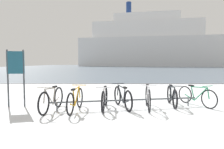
{
  "coord_description": "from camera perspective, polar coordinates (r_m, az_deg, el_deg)",
  "views": [
    {
      "loc": [
        -1.6,
        -3.54,
        1.49
      ],
      "look_at": [
        -1.64,
        5.65,
        0.92
      ],
      "focal_mm": 31.02,
      "sensor_mm": 36.0,
      "label": 1
    }
  ],
  "objects": [
    {
      "name": "bicycle_6",
      "position": [
        7.33,
        23.61,
        -5.81
      ],
      "size": [
        0.77,
        1.5,
        0.74
      ],
      "color": "black",
      "rests_on": "ground"
    },
    {
      "name": "bike_rack",
      "position": [
        6.3,
        4.29,
        -7.62
      ],
      "size": [
        4.76,
        0.91,
        0.31
      ],
      "color": "#4C5156",
      "rests_on": "ground"
    },
    {
      "name": "ground",
      "position": [
        57.48,
        1.9,
        2.01
      ],
      "size": [
        80.0,
        132.0,
        0.08
      ],
      "color": "silver"
    },
    {
      "name": "bicycle_0",
      "position": [
        6.26,
        -17.32,
        -7.02
      ],
      "size": [
        0.46,
        1.72,
        0.8
      ],
      "color": "black",
      "rests_on": "ground"
    },
    {
      "name": "bicycle_5",
      "position": [
        7.0,
        17.24,
        -6.1
      ],
      "size": [
        0.46,
        1.6,
        0.74
      ],
      "color": "black",
      "rests_on": "ground"
    },
    {
      "name": "ferry_ship",
      "position": [
        78.49,
        10.64,
        8.62
      ],
      "size": [
        56.15,
        20.86,
        25.46
      ],
      "color": "silver",
      "rests_on": "ground"
    },
    {
      "name": "info_sign",
      "position": [
        7.2,
        -26.53,
        1.62
      ],
      "size": [
        0.54,
        0.16,
        1.92
      ],
      "color": "#33383D",
      "rests_on": "ground"
    },
    {
      "name": "bicycle_4",
      "position": [
        6.34,
        10.51,
        -6.66
      ],
      "size": [
        0.46,
        1.67,
        0.82
      ],
      "color": "black",
      "rests_on": "ground"
    },
    {
      "name": "bicycle_3",
      "position": [
        6.39,
        3.09,
        -6.75
      ],
      "size": [
        0.63,
        1.66,
        0.77
      ],
      "color": "black",
      "rests_on": "ground"
    },
    {
      "name": "bicycle_2",
      "position": [
        6.21,
        -2.2,
        -7.08
      ],
      "size": [
        0.46,
        1.61,
        0.76
      ],
      "color": "black",
      "rests_on": "ground"
    },
    {
      "name": "bicycle_1",
      "position": [
        6.06,
        -10.71,
        -7.37
      ],
      "size": [
        0.46,
        1.64,
        0.77
      ],
      "color": "black",
      "rests_on": "ground"
    }
  ]
}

